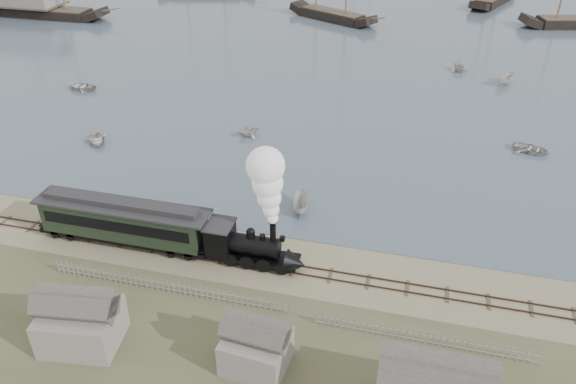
# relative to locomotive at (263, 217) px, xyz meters

# --- Properties ---
(ground) EXTENTS (600.00, 600.00, 0.00)m
(ground) POSITION_rel_locomotive_xyz_m (0.47, 2.00, -4.64)
(ground) COLOR gray
(ground) RESTS_ON ground
(rail_track) EXTENTS (120.00, 1.80, 0.16)m
(rail_track) POSITION_rel_locomotive_xyz_m (0.47, 0.00, -4.60)
(rail_track) COLOR #3D2A21
(rail_track) RESTS_ON ground
(picket_fence_west) EXTENTS (19.00, 0.10, 1.20)m
(picket_fence_west) POSITION_rel_locomotive_xyz_m (-6.03, -5.00, -4.64)
(picket_fence_west) COLOR gray
(picket_fence_west) RESTS_ON ground
(picket_fence_east) EXTENTS (15.00, 0.10, 1.20)m
(picket_fence_east) POSITION_rel_locomotive_xyz_m (12.97, -5.50, -4.64)
(picket_fence_east) COLOR gray
(picket_fence_east) RESTS_ON ground
(shed_left) EXTENTS (5.00, 4.00, 4.10)m
(shed_left) POSITION_rel_locomotive_xyz_m (-9.53, -11.00, -4.64)
(shed_left) COLOR gray
(shed_left) RESTS_ON ground
(shed_mid) EXTENTS (4.00, 3.50, 3.60)m
(shed_mid) POSITION_rel_locomotive_xyz_m (2.47, -10.00, -4.64)
(shed_mid) COLOR gray
(shed_mid) RESTS_ON ground
(locomotive) EXTENTS (8.09, 3.02, 10.08)m
(locomotive) POSITION_rel_locomotive_xyz_m (0.00, 0.00, 0.00)
(locomotive) COLOR black
(locomotive) RESTS_ON ground
(passenger_coach) EXTENTS (15.13, 2.92, 3.68)m
(passenger_coach) POSITION_rel_locomotive_xyz_m (-12.22, -0.00, -2.33)
(passenger_coach) COLOR black
(passenger_coach) RESTS_ON ground
(beached_dinghy) EXTENTS (3.34, 4.45, 0.88)m
(beached_dinghy) POSITION_rel_locomotive_xyz_m (-4.99, 2.42, -4.20)
(beached_dinghy) COLOR #BAB7B1
(beached_dinghy) RESTS_ON ground
(rowboat_0) EXTENTS (4.53, 4.42, 0.77)m
(rowboat_0) POSITION_rel_locomotive_xyz_m (-24.72, 16.17, -4.20)
(rowboat_0) COLOR #BAB7B1
(rowboat_0) RESTS_ON harbor_water
(rowboat_1) EXTENTS (3.61, 3.62, 1.45)m
(rowboat_1) POSITION_rel_locomotive_xyz_m (-8.52, 22.28, -3.86)
(rowboat_1) COLOR #BAB7B1
(rowboat_1) RESTS_ON harbor_water
(rowboat_2) EXTENTS (3.74, 2.04, 1.37)m
(rowboat_2) POSITION_rel_locomotive_xyz_m (1.00, 8.41, -3.90)
(rowboat_2) COLOR #BAB7B1
(rowboat_2) RESTS_ON harbor_water
(rowboat_3) EXTENTS (3.91, 4.64, 0.82)m
(rowboat_3) POSITION_rel_locomotive_xyz_m (23.07, 26.14, -4.17)
(rowboat_3) COLOR #BAB7B1
(rowboat_3) RESTS_ON harbor_water
(rowboat_5) EXTENTS (3.86, 3.15, 1.43)m
(rowboat_5) POSITION_rel_locomotive_xyz_m (21.62, 47.28, -3.87)
(rowboat_5) COLOR #BAB7B1
(rowboat_5) RESTS_ON harbor_water
(rowboat_6) EXTENTS (3.40, 4.52, 0.89)m
(rowboat_6) POSITION_rel_locomotive_xyz_m (-35.64, 30.53, -4.14)
(rowboat_6) COLOR #BAB7B1
(rowboat_6) RESTS_ON harbor_water
(rowboat_7) EXTENTS (4.00, 3.88, 1.61)m
(rowboat_7) POSITION_rel_locomotive_xyz_m (15.34, 51.23, -3.77)
(rowboat_7) COLOR #BAB7B1
(rowboat_7) RESTS_ON harbor_water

